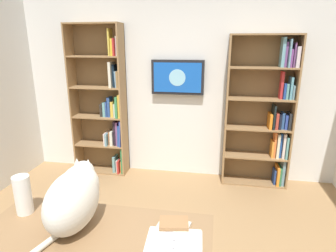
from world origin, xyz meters
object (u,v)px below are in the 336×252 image
Objects in this scene: wall_mounted_tv at (178,77)px; desk_book_stack at (174,225)px; cat at (75,196)px; paper_towel_roll at (23,195)px; bookshelf_right at (105,106)px; bookshelf_left at (266,114)px; open_binder at (174,240)px.

desk_book_stack is (-0.31, 2.32, -0.65)m from wall_mounted_tv.
cat reaches higher than paper_towel_roll.
bookshelf_right is 7.83× the size of paper_towel_roll.
bookshelf_right is (2.22, 0.00, 0.04)m from bookshelf_left.
open_binder is (0.85, 2.37, -0.22)m from bookshelf_left.
cat is (-0.73, 2.31, -0.06)m from bookshelf_right.
bookshelf_left is 2.75m from cat.
open_binder is at bearing 173.60° from paper_towel_roll.
bookshelf_left is 2.23m from bookshelf_right.
wall_mounted_tv reaches higher than paper_towel_roll.
paper_towel_roll is at bearing 97.92° from bookshelf_right.
cat is at bearing 82.69° from wall_mounted_tv.
desk_book_stack is (-1.04, -0.01, -0.11)m from paper_towel_roll.
wall_mounted_tv is 2.09× the size of open_binder.
bookshelf_right is at bearing -58.91° from desk_book_stack.
bookshelf_right is at bearing -59.91° from open_binder.
wall_mounted_tv is at bearing -82.34° from desk_book_stack.
bookshelf_right is 2.42m from cat.
cat is 0.67m from open_binder.
desk_book_stack is (-1.35, 2.24, -0.24)m from bookshelf_right.
open_binder is at bearing 97.78° from wall_mounted_tv.
desk_book_stack is at bearing -80.09° from open_binder.
bookshelf_right is 6.22× the size of open_binder.
paper_towel_roll is 1.26× the size of desk_book_stack.
wall_mounted_tv is at bearing -82.22° from open_binder.
bookshelf_right reaches higher than wall_mounted_tv.
open_binder is 0.13m from desk_book_stack.
bookshelf_right reaches higher than cat.
wall_mounted_tv is 2.56m from open_binder.
desk_book_stack is at bearing -173.43° from cat.
cat is 2.84× the size of desk_book_stack.
wall_mounted_tv is (-1.04, -0.08, 0.41)m from bookshelf_right.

